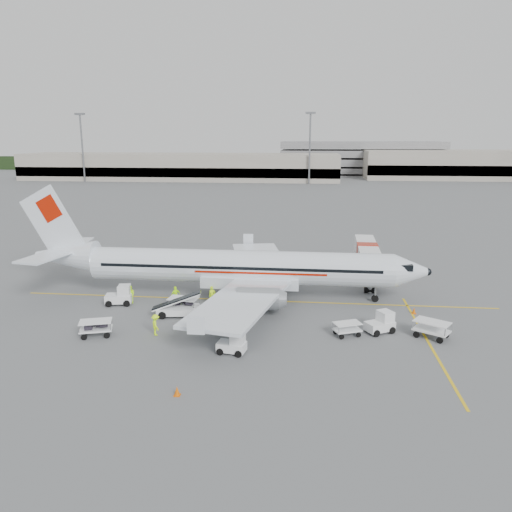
% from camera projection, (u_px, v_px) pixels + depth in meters
% --- Properties ---
extents(ground, '(360.00, 360.00, 0.00)m').
position_uv_depth(ground, '(254.00, 300.00, 46.57)').
color(ground, '#56595B').
extents(stripe_lead, '(44.00, 0.20, 0.01)m').
position_uv_depth(stripe_lead, '(254.00, 300.00, 46.57)').
color(stripe_lead, yellow).
rests_on(stripe_lead, ground).
extents(stripe_cross, '(0.20, 20.00, 0.01)m').
position_uv_depth(stripe_cross, '(427.00, 341.00, 37.42)').
color(stripe_cross, yellow).
rests_on(stripe_cross, ground).
extents(terminal_west, '(110.00, 22.00, 9.00)m').
position_uv_depth(terminal_west, '(181.00, 167.00, 175.25)').
color(terminal_west, gray).
rests_on(terminal_west, ground).
extents(terminal_east, '(90.00, 26.00, 10.00)m').
position_uv_depth(terminal_east, '(491.00, 165.00, 178.55)').
color(terminal_east, gray).
rests_on(terminal_east, ground).
extents(parking_garage, '(62.00, 24.00, 14.00)m').
position_uv_depth(parking_garage, '(360.00, 157.00, 197.12)').
color(parking_garage, slate).
rests_on(parking_garage, ground).
extents(treeline, '(300.00, 3.00, 6.00)m').
position_uv_depth(treeline, '(298.00, 165.00, 215.08)').
color(treeline, black).
rests_on(treeline, ground).
extents(mast_west, '(3.20, 1.20, 22.00)m').
position_uv_depth(mast_west, '(82.00, 148.00, 165.15)').
color(mast_west, slate).
rests_on(mast_west, ground).
extents(mast_center, '(3.20, 1.20, 22.00)m').
position_uv_depth(mast_center, '(310.00, 149.00, 157.59)').
color(mast_center, slate).
rests_on(mast_center, ground).
extents(aircraft, '(37.32, 29.31, 10.26)m').
position_uv_depth(aircraft, '(240.00, 245.00, 46.29)').
color(aircraft, white).
rests_on(aircraft, ground).
extents(jet_bridge, '(3.21, 14.53, 3.79)m').
position_uv_depth(jet_bridge, '(367.00, 261.00, 53.44)').
color(jet_bridge, white).
rests_on(jet_bridge, ground).
extents(belt_loader, '(5.17, 2.47, 2.70)m').
position_uv_depth(belt_loader, '(179.00, 301.00, 42.26)').
color(belt_loader, white).
rests_on(belt_loader, ground).
extents(tug_fore, '(2.53, 2.20, 1.70)m').
position_uv_depth(tug_fore, '(380.00, 322.00, 38.79)').
color(tug_fore, white).
rests_on(tug_fore, ground).
extents(tug_mid, '(2.15, 1.45, 1.53)m').
position_uv_depth(tug_mid, '(232.00, 343.00, 35.11)').
color(tug_mid, white).
rests_on(tug_mid, ground).
extents(tug_aft, '(2.54, 1.74, 1.80)m').
position_uv_depth(tug_aft, '(119.00, 295.00, 45.28)').
color(tug_aft, white).
rests_on(tug_aft, ground).
extents(cart_loaded_a, '(2.70, 2.06, 1.24)m').
position_uv_depth(cart_loaded_a, '(96.00, 328.00, 38.15)').
color(cart_loaded_a, white).
rests_on(cart_loaded_a, ground).
extents(cart_loaded_b, '(2.71, 1.82, 1.33)m').
position_uv_depth(cart_loaded_b, '(183.00, 305.00, 43.30)').
color(cart_loaded_b, white).
rests_on(cart_loaded_b, ground).
extents(cart_empty_a, '(2.35, 1.90, 1.06)m').
position_uv_depth(cart_empty_a, '(347.00, 329.00, 38.24)').
color(cart_empty_a, white).
rests_on(cart_empty_a, ground).
extents(cart_empty_b, '(2.97, 2.65, 1.33)m').
position_uv_depth(cart_empty_b, '(431.00, 330.00, 37.81)').
color(cart_empty_b, white).
rests_on(cart_empty_b, ground).
extents(cone_nose, '(0.36, 0.36, 0.58)m').
position_uv_depth(cone_nose, '(414.00, 310.00, 43.05)').
color(cone_nose, '#DE5904').
rests_on(cone_nose, ground).
extents(cone_port, '(0.36, 0.36, 0.58)m').
position_uv_depth(cone_port, '(308.00, 257.00, 61.93)').
color(cone_port, '#DE5904').
rests_on(cone_port, ground).
extents(cone_stbd, '(0.38, 0.38, 0.62)m').
position_uv_depth(cone_stbd, '(177.00, 391.00, 29.44)').
color(cone_stbd, '#DE5904').
rests_on(cone_stbd, ground).
extents(crew_a, '(0.75, 0.65, 1.72)m').
position_uv_depth(crew_a, '(212.00, 295.00, 45.29)').
color(crew_a, '#C5FF10').
rests_on(crew_a, ground).
extents(crew_b, '(0.99, 0.88, 1.67)m').
position_uv_depth(crew_b, '(131.00, 295.00, 45.61)').
color(crew_b, '#C5FF10').
rests_on(crew_b, ground).
extents(crew_c, '(1.10, 1.24, 1.67)m').
position_uv_depth(crew_c, '(156.00, 325.00, 38.30)').
color(crew_c, '#C5FF10').
rests_on(crew_c, ground).
extents(crew_d, '(0.97, 0.95, 1.63)m').
position_uv_depth(crew_d, '(176.00, 295.00, 45.56)').
color(crew_d, '#C5FF10').
rests_on(crew_d, ground).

